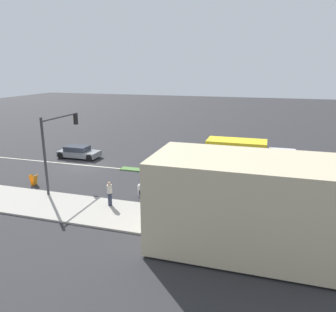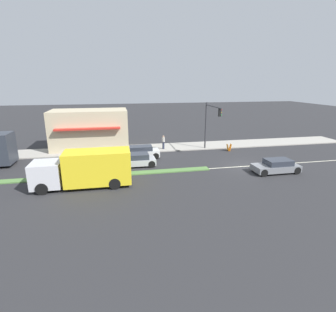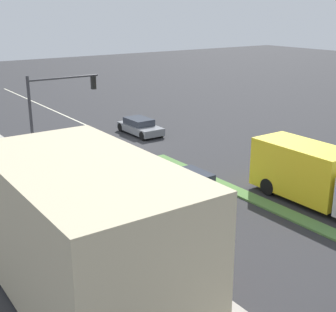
{
  "view_description": "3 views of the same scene",
  "coord_description": "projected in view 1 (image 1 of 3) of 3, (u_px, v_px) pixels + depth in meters",
  "views": [
    {
      "loc": [
        26.18,
        16.44,
        8.96
      ],
      "look_at": [
        -1.03,
        8.15,
        1.27
      ],
      "focal_mm": 35.0,
      "sensor_mm": 36.0,
      "label": 1
    },
    {
      "loc": [
        -22.69,
        12.47,
        8.08
      ],
      "look_at": [
        -1.25,
        8.18,
        1.86
      ],
      "focal_mm": 28.0,
      "sensor_mm": 36.0,
      "label": 2
    },
    {
      "loc": [
        16.48,
        28.64,
        9.44
      ],
      "look_at": [
        1.22,
        6.91,
        1.04
      ],
      "focal_mm": 50.0,
      "sensor_mm": 36.0,
      "label": 3
    }
  ],
  "objects": [
    {
      "name": "ground_plane",
      "position": [
        282.0,
        184.0,
        26.08
      ],
      "size": [
        160.0,
        160.0,
        0.0
      ],
      "primitive_type": "plane",
      "color": "#2B2B2D"
    },
    {
      "name": "pedestrian",
      "position": [
        110.0,
        193.0,
        21.52
      ],
      "size": [
        0.34,
        0.34,
        1.66
      ],
      "color": "#282D42",
      "rests_on": "sidewalk_right"
    },
    {
      "name": "traffic_signal_main",
      "position": [
        56.0,
        139.0,
        23.99
      ],
      "size": [
        4.59,
        0.34,
        5.6
      ],
      "color": "#333338",
      "rests_on": "sidewalk_right"
    },
    {
      "name": "delivery_truck",
      "position": [
        246.0,
        156.0,
        28.59
      ],
      "size": [
        2.44,
        7.5,
        2.87
      ],
      "color": "silver",
      "rests_on": "ground"
    },
    {
      "name": "lane_marking_center",
      "position": [
        83.0,
        165.0,
        31.14
      ],
      "size": [
        0.16,
        60.0,
        0.01
      ],
      "primitive_type": "cube",
      "color": "beige",
      "rests_on": "ground"
    },
    {
      "name": "sedan_silver",
      "position": [
        186.0,
        177.0,
        25.95
      ],
      "size": [
        1.73,
        3.81,
        1.27
      ],
      "color": "#B7BABF",
      "rests_on": "ground"
    },
    {
      "name": "suv_grey",
      "position": [
        79.0,
        152.0,
        33.52
      ],
      "size": [
        1.87,
        4.18,
        1.23
      ],
      "color": "slate",
      "rests_on": "ground"
    },
    {
      "name": "sidewalk_right",
      "position": [
        297.0,
        239.0,
        17.61
      ],
      "size": [
        4.0,
        73.0,
        0.12
      ],
      "primitive_type": "cube",
      "color": "#A8A399",
      "rests_on": "ground"
    },
    {
      "name": "warning_aframe_sign",
      "position": [
        34.0,
        180.0,
        25.74
      ],
      "size": [
        0.45,
        0.53,
        0.84
      ],
      "color": "orange",
      "rests_on": "ground"
    },
    {
      "name": "building_corner_store",
      "position": [
        244.0,
        203.0,
        16.25
      ],
      "size": [
        5.5,
        9.1,
        4.66
      ],
      "color": "#C6B793",
      "rests_on": "sidewalk_right"
    },
    {
      "name": "van_white",
      "position": [
        170.0,
        187.0,
        23.5
      ],
      "size": [
        1.74,
        4.41,
        1.35
      ],
      "color": "silver",
      "rests_on": "ground"
    }
  ]
}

